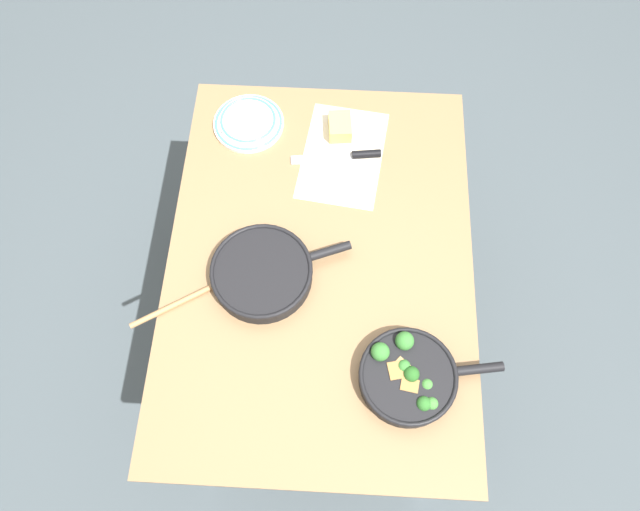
{
  "coord_description": "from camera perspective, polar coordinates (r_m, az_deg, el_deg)",
  "views": [
    {
      "loc": [
        0.64,
        0.03,
        2.17
      ],
      "look_at": [
        0.0,
        0.0,
        0.77
      ],
      "focal_mm": 32.0,
      "sensor_mm": 36.0,
      "label": 1
    }
  ],
  "objects": [
    {
      "name": "ground_plane",
      "position": [
        2.26,
        0.0,
        -8.14
      ],
      "size": [
        14.0,
        14.0,
        0.0
      ],
      "primitive_type": "plane",
      "color": "#424C51"
    },
    {
      "name": "dining_table_red",
      "position": [
        1.64,
        0.0,
        -1.58
      ],
      "size": [
        1.18,
        0.83,
        0.75
      ],
      "color": "olive",
      "rests_on": "ground_plane"
    },
    {
      "name": "skillet_broccoli",
      "position": [
        1.44,
        8.82,
        -11.78
      ],
      "size": [
        0.24,
        0.36,
        0.08
      ],
      "rotation": [
        0.0,
        0.0,
        1.73
      ],
      "color": "black",
      "rests_on": "dining_table_red"
    },
    {
      "name": "skillet_eggs",
      "position": [
        1.52,
        -5.75,
        -1.73
      ],
      "size": [
        0.27,
        0.37,
        0.05
      ],
      "rotation": [
        0.0,
        0.0,
        1.95
      ],
      "color": "black",
      "rests_on": "dining_table_red"
    },
    {
      "name": "wooden_spoon",
      "position": [
        1.54,
        -10.93,
        -3.17
      ],
      "size": [
        0.21,
        0.32,
        0.02
      ],
      "rotation": [
        0.0,
        0.0,
        2.12
      ],
      "color": "#A87A4C",
      "rests_on": "dining_table_red"
    },
    {
      "name": "parchment_sheet",
      "position": [
        1.73,
        2.29,
        10.02
      ],
      "size": [
        0.37,
        0.28,
        0.0
      ],
      "color": "beige",
      "rests_on": "dining_table_red"
    },
    {
      "name": "grater_knife",
      "position": [
        1.71,
        2.93,
        9.93
      ],
      "size": [
        0.06,
        0.27,
        0.02
      ],
      "rotation": [
        0.0,
        0.0,
        4.84
      ],
      "color": "silver",
      "rests_on": "dining_table_red"
    },
    {
      "name": "cheese_block",
      "position": [
        1.76,
        2.01,
        12.73
      ],
      "size": [
        0.09,
        0.07,
        0.05
      ],
      "color": "#E0C15B",
      "rests_on": "dining_table_red"
    },
    {
      "name": "dinner_plate_stack",
      "position": [
        1.79,
        -7.17,
        13.11
      ],
      "size": [
        0.22,
        0.22,
        0.03
      ],
      "color": "white",
      "rests_on": "dining_table_red"
    }
  ]
}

